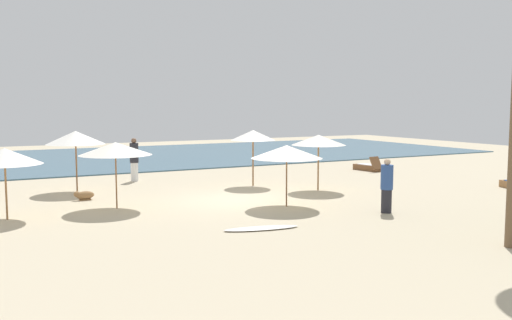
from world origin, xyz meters
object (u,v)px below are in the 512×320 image
object	(u,v)px
umbrella_5	(253,135)
surfboard	(261,228)
umbrella_0	(319,140)
umbrella_4	(115,149)
umbrella_3	(76,138)
person_2	(387,186)
dog	(84,195)
lounger_0	(369,167)
umbrella_1	(287,152)
umbrella_2	(5,156)
person_0	(134,160)

from	to	relation	value
umbrella_5	surfboard	size ratio (longest dim) A/B	1.07
umbrella_0	umbrella_4	distance (m)	7.75
umbrella_3	person_2	world-z (taller)	umbrella_3
umbrella_0	umbrella_5	xyz separation A→B (m)	(-1.63, 2.26, 0.11)
person_2	dog	xyz separation A→B (m)	(-7.70, 6.61, -0.66)
lounger_0	person_2	distance (m)	10.89
person_2	surfboard	xyz separation A→B (m)	(-4.45, -0.21, -0.79)
umbrella_5	surfboard	bearing A→B (deg)	-116.17
umbrella_1	umbrella_5	distance (m)	4.74
umbrella_2	person_2	bearing A→B (deg)	-22.88
surfboard	umbrella_5	bearing A→B (deg)	63.83
umbrella_4	person_0	world-z (taller)	umbrella_4
umbrella_2	umbrella_4	world-z (taller)	umbrella_4
umbrella_1	dog	bearing A→B (deg)	142.26
umbrella_4	umbrella_2	bearing A→B (deg)	-176.35
umbrella_3	dog	bearing A→B (deg)	-94.15
person_0	dog	xyz separation A→B (m)	(-2.87, -3.85, -0.76)
lounger_0	person_2	world-z (taller)	person_2
person_0	umbrella_2	bearing A→B (deg)	-131.72
lounger_0	surfboard	xyz separation A→B (m)	(-10.95, -8.92, -0.14)
dog	umbrella_4	bearing A→B (deg)	-73.41
umbrella_3	person_0	world-z (taller)	umbrella_3
umbrella_1	dog	xyz separation A→B (m)	(-5.55, 4.29, -1.61)
umbrella_2	person_0	distance (m)	8.24
lounger_0	dog	size ratio (longest dim) A/B	2.43
umbrella_1	person_0	xyz separation A→B (m)	(-2.68, 8.14, -0.84)
umbrella_4	umbrella_5	xyz separation A→B (m)	(6.12, 2.35, 0.14)
umbrella_3	umbrella_5	world-z (taller)	umbrella_3
umbrella_4	umbrella_1	bearing A→B (deg)	-24.33
umbrella_5	person_2	world-z (taller)	umbrella_5
umbrella_5	person_2	xyz separation A→B (m)	(0.96, -6.90, -1.22)
dog	umbrella_3	bearing A→B (deg)	85.85
umbrella_2	person_0	bearing A→B (deg)	48.28
umbrella_3	umbrella_4	distance (m)	4.15
umbrella_1	umbrella_2	world-z (taller)	umbrella_2
umbrella_3	surfboard	size ratio (longest dim) A/B	1.09
person_2	surfboard	bearing A→B (deg)	-177.34
umbrella_0	umbrella_4	world-z (taller)	umbrella_0
umbrella_5	umbrella_2	bearing A→B (deg)	-164.66
umbrella_2	dog	distance (m)	3.82
umbrella_0	umbrella_5	size ratio (longest dim) A/B	0.95
umbrella_5	person_2	size ratio (longest dim) A/B	1.36
umbrella_3	person_0	xyz separation A→B (m)	(2.72, 1.79, -1.11)
umbrella_1	person_2	world-z (taller)	umbrella_1
umbrella_0	person_0	xyz separation A→B (m)	(-5.50, 5.82, -1.00)
umbrella_2	lounger_0	distance (m)	17.42
person_2	person_0	bearing A→B (deg)	114.80
person_2	surfboard	world-z (taller)	person_2
umbrella_1	umbrella_2	bearing A→B (deg)	166.02
umbrella_2	lounger_0	xyz separation A→B (m)	(16.78, 4.37, -1.64)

